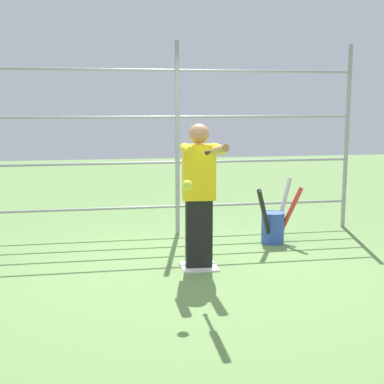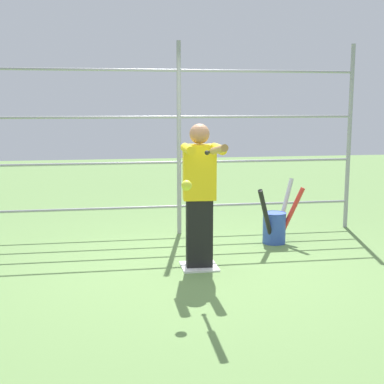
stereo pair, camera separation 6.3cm
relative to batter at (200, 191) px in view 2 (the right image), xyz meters
The scene contains 7 objects.
ground_plane 0.87m from the batter, 90.00° to the right, with size 24.00×24.00×0.00m, color #608447.
home_plate 0.86m from the batter, 90.00° to the right, with size 0.40×0.40×0.02m.
fence_backstop 1.68m from the batter, 90.00° to the right, with size 5.04×0.06×2.64m.
batter is the anchor object (origin of this frame).
baseball_bat_swinging 1.04m from the batter, 90.17° to the left, with size 0.07×0.82×0.17m.
softball_in_flight 1.01m from the batter, 72.93° to the left, with size 0.10×0.10×0.10m.
bat_bucket 1.60m from the batter, 142.55° to the right, with size 0.72×0.71×0.82m.
Camera 2 is at (1.02, 5.68, 1.82)m, focal length 50.00 mm.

